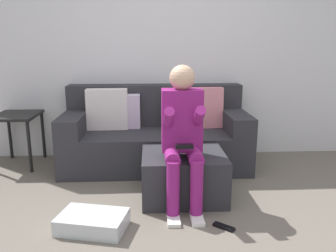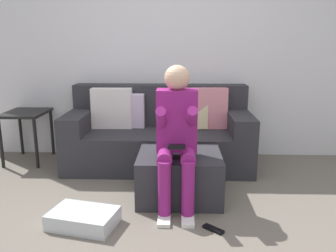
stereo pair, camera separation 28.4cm
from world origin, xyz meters
TOP-DOWN VIEW (x-y plane):
  - ground_plane at (0.00, 0.00)m, footprint 6.26×6.26m
  - wall_back at (0.00, 2.03)m, footprint 4.82×0.10m
  - couch_sectional at (-0.14, 1.62)m, footprint 2.02×0.88m
  - ottoman at (0.09, 0.72)m, footprint 0.73×0.63m
  - person_seated at (0.07, 0.56)m, footprint 0.34×0.58m
  - storage_bin at (-0.64, 0.18)m, footprint 0.55×0.43m
  - side_table at (-1.68, 1.66)m, footprint 0.45×0.55m
  - remote_near_ottoman at (0.35, 0.14)m, footprint 0.16×0.15m
  - remote_by_storage_bin at (-0.48, 0.15)m, footprint 0.15×0.10m

SIDE VIEW (x-z plane):
  - ground_plane at x=0.00m, z-range 0.00..0.00m
  - remote_near_ottoman at x=0.35m, z-range 0.00..0.02m
  - remote_by_storage_bin at x=-0.48m, z-range 0.00..0.02m
  - storage_bin at x=-0.64m, z-range 0.00..0.12m
  - ottoman at x=0.09m, z-range 0.00..0.41m
  - couch_sectional at x=-0.14m, z-range -0.09..0.80m
  - side_table at x=-1.68m, z-range 0.20..0.79m
  - person_seated at x=0.07m, z-range 0.07..1.26m
  - wall_back at x=0.00m, z-range 0.00..2.45m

